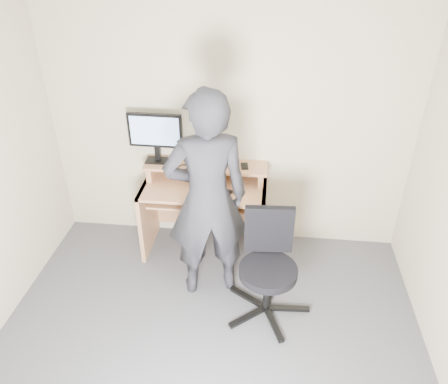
% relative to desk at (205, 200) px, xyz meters
% --- Properties ---
extents(ground, '(3.50, 3.50, 0.00)m').
position_rel_desk_xyz_m(ground, '(0.20, -1.53, -0.55)').
color(ground, '#4C4C51').
rests_on(ground, ground).
extents(back_wall, '(3.50, 0.02, 2.50)m').
position_rel_desk_xyz_m(back_wall, '(0.20, 0.22, 0.70)').
color(back_wall, '#C3B59B').
rests_on(back_wall, ground).
extents(ceiling, '(3.50, 3.50, 0.02)m').
position_rel_desk_xyz_m(ceiling, '(0.20, -1.53, 1.95)').
color(ceiling, white).
rests_on(ceiling, back_wall).
extents(desk, '(1.20, 0.60, 0.91)m').
position_rel_desk_xyz_m(desk, '(0.00, 0.00, 0.00)').
color(desk, tan).
rests_on(desk, ground).
extents(monitor, '(0.52, 0.15, 0.50)m').
position_rel_desk_xyz_m(monitor, '(-0.48, 0.08, 0.66)').
color(monitor, black).
rests_on(monitor, desk).
extents(external_drive, '(0.09, 0.14, 0.20)m').
position_rel_desk_xyz_m(external_drive, '(-0.08, 0.10, 0.46)').
color(external_drive, black).
rests_on(external_drive, desk).
extents(travel_mug, '(0.11, 0.11, 0.20)m').
position_rel_desk_xyz_m(travel_mug, '(0.14, 0.10, 0.46)').
color(travel_mug, silver).
rests_on(travel_mug, desk).
extents(smartphone, '(0.09, 0.14, 0.01)m').
position_rel_desk_xyz_m(smartphone, '(0.38, 0.07, 0.37)').
color(smartphone, black).
rests_on(smartphone, desk).
extents(charger, '(0.05, 0.04, 0.03)m').
position_rel_desk_xyz_m(charger, '(-0.28, -0.03, 0.38)').
color(charger, black).
rests_on(charger, desk).
extents(headphones, '(0.17, 0.17, 0.06)m').
position_rel_desk_xyz_m(headphones, '(-0.09, 0.16, 0.37)').
color(headphones, silver).
rests_on(headphones, desk).
extents(keyboard, '(0.49, 0.29, 0.03)m').
position_rel_desk_xyz_m(keyboard, '(0.06, -0.17, 0.12)').
color(keyboard, black).
rests_on(keyboard, desk).
extents(mouse, '(0.11, 0.09, 0.04)m').
position_rel_desk_xyz_m(mouse, '(0.24, -0.18, 0.22)').
color(mouse, black).
rests_on(mouse, desk).
extents(office_chair, '(0.71, 0.74, 0.93)m').
position_rel_desk_xyz_m(office_chair, '(0.65, -0.81, -0.04)').
color(office_chair, black).
rests_on(office_chair, ground).
extents(person, '(0.80, 0.63, 1.91)m').
position_rel_desk_xyz_m(person, '(0.11, -0.62, 0.41)').
color(person, black).
rests_on(person, ground).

